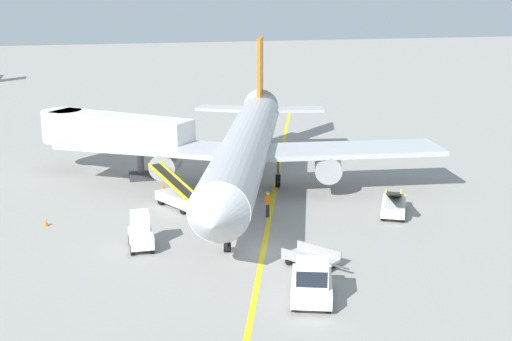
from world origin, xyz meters
TOP-DOWN VIEW (x-y plane):
  - ground_plane at (0.00, 0.00)m, footprint 300.00×300.00m
  - taxi_line_yellow at (1.87, 5.00)m, footprint 25.43×76.04m
  - airliner at (2.05, 11.92)m, footprint 27.65×34.42m
  - jet_bridge at (-7.51, 19.24)m, footprint 11.41×10.10m
  - pushback_tug at (0.81, -6.86)m, footprint 2.94×4.02m
  - baggage_tug_near_wing at (-6.40, 2.27)m, footprint 1.34×2.41m
  - belt_loader_forward_hold at (10.09, 4.33)m, footprint 3.33×5.04m
  - belt_loader_aft_hold at (-3.24, 9.43)m, footprint 3.33×5.04m
  - baggage_cart_loaded at (2.17, -2.67)m, footprint 2.96×3.45m
  - ground_crew_marshaller at (2.04, 5.95)m, footprint 0.36×0.24m
  - safety_cone_nose_left at (-11.83, 7.56)m, footprint 0.36×0.36m
  - safety_cone_nose_right at (-3.81, 13.89)m, footprint 0.36×0.36m

SIDE VIEW (x-z plane):
  - ground_plane at x=0.00m, z-range 0.00..0.00m
  - taxi_line_yellow at x=1.87m, z-range 0.00..0.01m
  - safety_cone_nose_left at x=-11.83m, z-range 0.00..0.44m
  - safety_cone_nose_right at x=-3.81m, z-range 0.00..0.44m
  - baggage_cart_loaded at x=2.17m, z-range 0.00..0.94m
  - belt_loader_forward_hold at x=10.09m, z-range -0.52..2.07m
  - belt_loader_aft_hold at x=-3.24m, z-range -0.52..2.07m
  - ground_crew_marshaller at x=2.04m, z-range 0.06..1.76m
  - baggage_tug_near_wing at x=-6.40m, z-range -0.12..1.98m
  - pushback_tug at x=0.81m, z-range -0.11..2.09m
  - airliner at x=2.05m, z-range -1.63..8.47m
  - jet_bridge at x=-7.51m, z-range 1.12..5.97m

